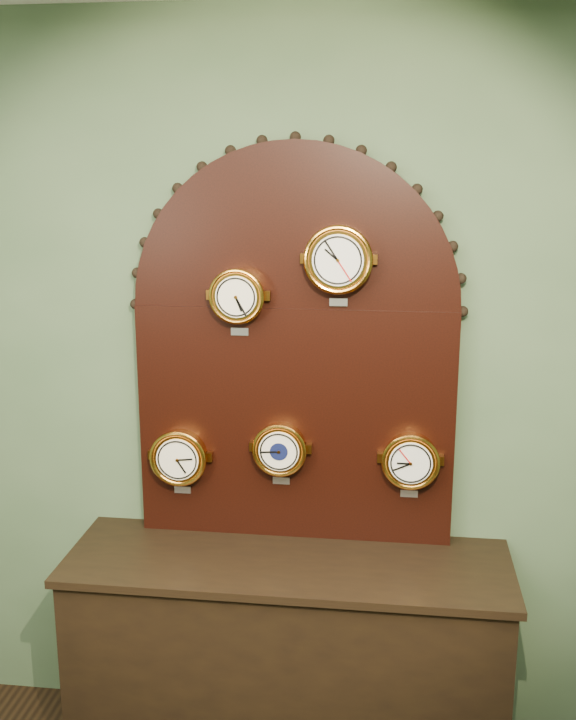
# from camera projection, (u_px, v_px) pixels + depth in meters

# --- Properties ---
(wall_back) EXTENTS (4.00, 0.00, 4.00)m
(wall_back) POSITION_uv_depth(u_px,v_px,m) (296.00, 390.00, 3.15)
(wall_back) COLOR #486142
(wall_back) RESTS_ON ground
(shop_counter) EXTENTS (1.60, 0.50, 0.80)m
(shop_counter) POSITION_uv_depth(u_px,v_px,m) (287.00, 663.00, 3.13)
(shop_counter) COLOR black
(shop_counter) RESTS_ON ground_plane
(display_board) EXTENTS (1.26, 0.06, 1.53)m
(display_board) POSITION_uv_depth(u_px,v_px,m) (295.00, 335.00, 3.05)
(display_board) COLOR black
(display_board) RESTS_ON shop_counter
(roman_clock) EXTENTS (0.20, 0.08, 0.26)m
(roman_clock) POSITION_uv_depth(u_px,v_px,m) (238.00, 296.00, 2.97)
(roman_clock) COLOR orange
(roman_clock) RESTS_ON display_board
(arabic_clock) EXTENTS (0.24, 0.08, 0.29)m
(arabic_clock) POSITION_uv_depth(u_px,v_px,m) (338.00, 259.00, 2.90)
(arabic_clock) COLOR orange
(arabic_clock) RESTS_ON display_board
(hygrometer) EXTENTS (0.22, 0.08, 0.27)m
(hygrometer) POSITION_uv_depth(u_px,v_px,m) (179.00, 457.00, 3.15)
(hygrometer) COLOR orange
(hygrometer) RESTS_ON display_board
(barometer) EXTENTS (0.21, 0.08, 0.26)m
(barometer) POSITION_uv_depth(u_px,v_px,m) (280.00, 449.00, 3.09)
(barometer) COLOR orange
(barometer) RESTS_ON display_board
(tide_clock) EXTENTS (0.21, 0.08, 0.27)m
(tide_clock) POSITION_uv_depth(u_px,v_px,m) (411.00, 460.00, 3.04)
(tide_clock) COLOR orange
(tide_clock) RESTS_ON display_board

